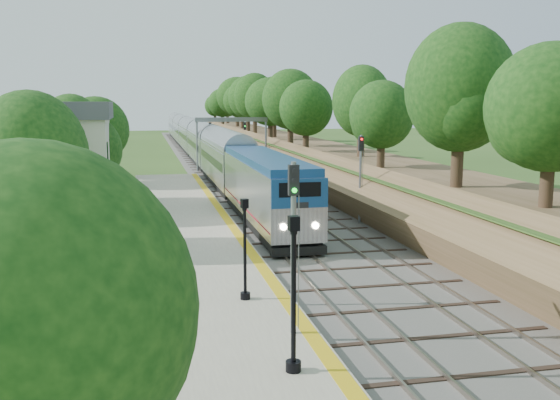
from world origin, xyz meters
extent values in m
plane|color=#2D4C19|center=(0.00, 0.00, 0.00)|extent=(320.00, 320.00, 0.00)
cube|color=#4C4944|center=(2.00, 60.00, 0.06)|extent=(9.50, 170.00, 0.12)
cube|color=gray|center=(-0.72, 60.00, 0.20)|extent=(0.08, 170.00, 0.16)
cube|color=gray|center=(0.72, 60.00, 0.20)|extent=(0.08, 170.00, 0.16)
cube|color=gray|center=(3.28, 60.00, 0.20)|extent=(0.08, 170.00, 0.16)
cube|color=gray|center=(4.72, 60.00, 0.20)|extent=(0.08, 170.00, 0.16)
cube|color=#A49984|center=(-5.20, 16.00, 0.19)|extent=(6.40, 68.00, 0.38)
cube|color=gold|center=(-2.35, 16.00, 0.39)|extent=(0.55, 68.00, 0.01)
cube|color=brown|center=(11.50, 60.00, 1.50)|extent=(9.00, 170.00, 3.00)
cube|color=brown|center=(7.60, 60.00, 1.30)|extent=(4.47, 170.00, 4.54)
cylinder|color=#332316|center=(10.00, 10.00, 4.31)|extent=(0.60, 0.60, 2.62)
sphere|color=#0F350E|center=(10.00, 10.00, 7.88)|extent=(5.70, 5.70, 5.70)
cylinder|color=#332316|center=(10.00, 60.00, 4.31)|extent=(0.60, 0.60, 2.62)
sphere|color=#0F350E|center=(10.00, 60.00, 7.88)|extent=(5.70, 5.70, 5.70)
cylinder|color=#332316|center=(10.00, 110.00, 4.31)|extent=(0.60, 0.60, 2.62)
sphere|color=#0F350E|center=(10.00, 110.00, 7.88)|extent=(5.70, 5.70, 5.70)
cube|color=beige|center=(-14.00, 30.00, 3.40)|extent=(8.00, 6.00, 6.80)
cube|color=#4C4E53|center=(-14.00, 30.00, 7.40)|extent=(8.60, 6.60, 1.20)
cube|color=black|center=(-9.99, 28.20, 1.80)|extent=(0.05, 1.10, 1.30)
cube|color=black|center=(-9.99, 31.80, 1.80)|extent=(0.05, 1.10, 1.30)
cube|color=black|center=(-9.99, 28.20, 4.60)|extent=(0.05, 1.10, 1.30)
cube|color=black|center=(-9.99, 31.80, 4.60)|extent=(0.05, 1.10, 1.30)
cylinder|color=slate|center=(-1.50, 55.00, 3.10)|extent=(0.24, 0.24, 6.20)
cylinder|color=slate|center=(6.50, 55.00, 3.10)|extent=(0.24, 0.24, 6.20)
cube|color=slate|center=(2.50, 55.00, 5.95)|extent=(8.40, 0.25, 0.50)
cube|color=black|center=(0.00, 54.85, 5.20)|extent=(0.30, 0.20, 0.90)
cube|color=black|center=(4.00, 54.85, 5.20)|extent=(0.30, 0.20, 0.90)
sphere|color=#0F350E|center=(-9.50, -6.00, 4.55)|extent=(5.32, 5.32, 5.32)
cylinder|color=#332316|center=(-12.00, 26.00, 1.22)|extent=(0.60, 0.60, 2.45)
sphere|color=#0F350E|center=(-12.00, 26.00, 4.55)|extent=(5.32, 5.32, 5.32)
cylinder|color=#332316|center=(-12.00, 42.00, 1.22)|extent=(0.60, 0.60, 2.45)
sphere|color=#0F350E|center=(-12.00, 42.00, 4.55)|extent=(5.32, 5.32, 5.32)
cube|color=black|center=(0.00, 22.24, 0.57)|extent=(2.71, 16.99, 0.59)
cube|color=#B7BAC1|center=(0.00, 22.24, 2.54)|extent=(2.95, 17.70, 3.34)
cube|color=navy|center=(0.00, 22.24, 4.43)|extent=(2.83, 16.99, 0.43)
cube|color=navy|center=(0.00, 13.36, 3.48)|extent=(2.92, 0.10, 1.47)
cube|color=black|center=(0.00, 13.32, 3.67)|extent=(2.16, 0.06, 0.74)
cube|color=#A51020|center=(0.00, 22.24, 1.41)|extent=(2.97, 17.34, 0.10)
cube|color=#B7BAC1|center=(0.00, 41.52, 2.20)|extent=(2.95, 19.66, 3.83)
cube|color=#B7BAC1|center=(0.00, 61.78, 2.20)|extent=(2.95, 19.66, 3.83)
cube|color=#B7BAC1|center=(0.00, 82.05, 2.20)|extent=(2.95, 19.66, 3.83)
cube|color=#B7BAC1|center=(0.00, 102.31, 2.20)|extent=(2.95, 19.66, 3.83)
cube|color=#B7BAC1|center=(0.00, 122.57, 2.20)|extent=(2.95, 19.66, 3.83)
cylinder|color=black|center=(-3.60, -0.10, 0.53)|extent=(0.45, 0.45, 0.31)
cylinder|color=black|center=(-3.60, -0.10, 2.52)|extent=(0.14, 0.14, 3.97)
cube|color=black|center=(-3.60, -0.10, 4.71)|extent=(0.30, 0.30, 0.41)
cube|color=silver|center=(-3.60, -0.10, 4.71)|extent=(0.21, 0.21, 0.31)
cylinder|color=black|center=(-3.87, 6.72, 0.51)|extent=(0.39, 0.39, 0.27)
cylinder|color=black|center=(-3.87, 6.72, 2.25)|extent=(0.12, 0.12, 3.48)
cube|color=black|center=(-3.87, 6.72, 4.17)|extent=(0.30, 0.30, 0.36)
cube|color=silver|center=(-3.87, 6.72, 4.17)|extent=(0.21, 0.21, 0.27)
cylinder|color=slate|center=(-2.90, 2.80, 3.25)|extent=(0.18, 0.18, 5.75)
cube|color=black|center=(-2.90, 2.80, 5.53)|extent=(0.34, 0.22, 0.99)
cylinder|color=#0CE526|center=(-2.90, 2.67, 5.53)|extent=(0.16, 0.06, 0.16)
cylinder|color=slate|center=(6.20, 21.74, 3.00)|extent=(0.17, 0.17, 5.76)
cube|color=black|center=(6.20, 21.74, 5.32)|extent=(0.32, 0.20, 0.93)
cylinder|color=#FF0C0C|center=(6.20, 21.62, 5.32)|extent=(0.15, 0.06, 0.15)
camera|label=1|loc=(-7.61, -16.50, 8.04)|focal=40.00mm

